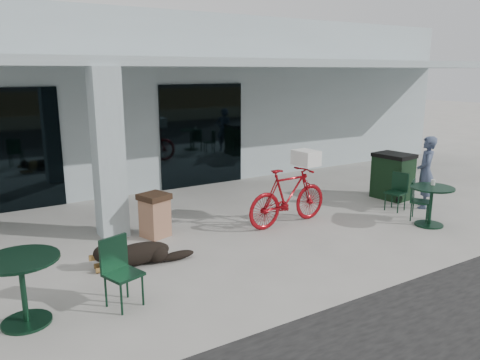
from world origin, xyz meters
TOP-DOWN VIEW (x-y plane):
  - ground at (0.00, 0.00)m, footprint 80.00×80.00m
  - building at (0.00, 8.50)m, footprint 22.00×7.00m
  - storefront_glass_right at (1.80, 4.98)m, footprint 2.40×0.06m
  - column at (-1.50, 2.30)m, footprint 0.50×0.50m
  - overhang at (0.00, 3.60)m, footprint 22.00×2.80m
  - bicycle at (1.69, 1.05)m, footprint 1.98×0.67m
  - laundry_basket at (2.14, 1.08)m, footprint 0.41×0.54m
  - dog at (-1.58, 0.70)m, footprint 1.27×0.57m
  - cup_near_dog at (-1.93, 0.28)m, footprint 0.09×0.09m
  - cafe_table_near at (-3.37, -0.29)m, footprint 1.11×1.11m
  - cafe_chair_near at (-2.20, -0.51)m, footprint 0.54×0.57m
  - cafe_table_far at (4.08, -0.50)m, footprint 0.85×0.85m
  - cafe_chair_far_a at (4.19, -0.17)m, footprint 0.53×0.55m
  - cafe_chair_far_b at (4.32, 0.57)m, footprint 0.49×0.46m
  - person at (5.06, 0.40)m, footprint 0.71×0.68m
  - cup_on_table at (4.23, -0.40)m, footprint 0.08×0.08m
  - trash_receptacle at (-0.85, 1.80)m, footprint 0.61×0.61m
  - wheeled_bin at (5.08, 1.32)m, footprint 0.77×0.93m

SIDE VIEW (x-z plane):
  - ground at x=0.00m, z-range 0.00..0.00m
  - cup_near_dog at x=-1.93m, z-range 0.00..0.11m
  - dog at x=-1.58m, z-range 0.00..0.41m
  - cafe_table_far at x=4.08m, z-range 0.00..0.80m
  - trash_receptacle at x=-0.85m, z-range 0.00..0.83m
  - cafe_chair_far_a at x=4.19m, z-range 0.00..0.83m
  - cafe_chair_far_b at x=4.32m, z-range 0.00..0.84m
  - cafe_table_near at x=-3.37m, z-range 0.00..0.86m
  - cafe_chair_near at x=-2.20m, z-range 0.00..0.93m
  - wheeled_bin at x=5.08m, z-range 0.00..1.10m
  - bicycle at x=1.69m, z-range 0.00..1.17m
  - person at x=5.06m, z-range 0.00..1.63m
  - cup_on_table at x=4.23m, z-range 0.80..0.91m
  - laundry_basket at x=2.14m, z-range 1.17..1.48m
  - storefront_glass_right at x=1.80m, z-range 0.00..2.70m
  - column at x=-1.50m, z-range 0.00..3.12m
  - building at x=0.00m, z-range 0.00..4.50m
  - overhang at x=0.00m, z-range 3.12..3.30m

